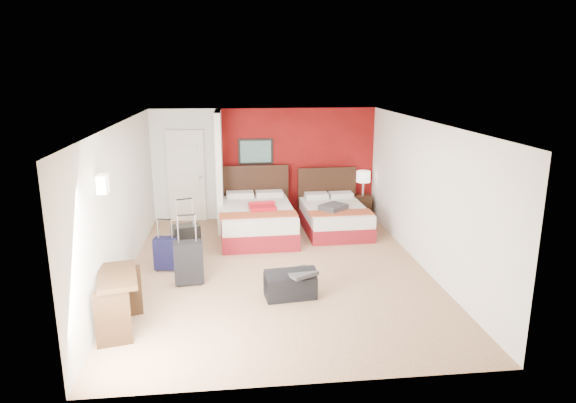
{
  "coord_description": "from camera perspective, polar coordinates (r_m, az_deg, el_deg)",
  "views": [
    {
      "loc": [
        -0.73,
        -8.01,
        3.3
      ],
      "look_at": [
        0.26,
        0.8,
        1.0
      ],
      "focal_mm": 31.56,
      "sensor_mm": 36.0,
      "label": 1
    }
  ],
  "objects": [
    {
      "name": "bed_right",
      "position": [
        10.72,
        5.29,
        -1.94
      ],
      "size": [
        1.31,
        1.84,
        0.54
      ],
      "primitive_type": "cube",
      "rotation": [
        0.0,
        0.0,
        0.03
      ],
      "color": "white",
      "rests_on": "ground"
    },
    {
      "name": "nightstand",
      "position": [
        11.75,
        8.36,
        -0.57
      ],
      "size": [
        0.43,
        0.43,
        0.54
      ],
      "primitive_type": "cube",
      "rotation": [
        0.0,
        0.0,
        -0.12
      ],
      "color": "black",
      "rests_on": "ground"
    },
    {
      "name": "suitcase_charcoal",
      "position": [
        8.22,
        -11.13,
        -6.92
      ],
      "size": [
        0.48,
        0.33,
        0.67
      ],
      "primitive_type": "cube",
      "rotation": [
        0.0,
        0.0,
        0.11
      ],
      "color": "black",
      "rests_on": "ground"
    },
    {
      "name": "jacket_draped",
      "position": [
        7.55,
        1.44,
        -8.01
      ],
      "size": [
        0.54,
        0.52,
        0.06
      ],
      "primitive_type": "cube",
      "rotation": [
        0.0,
        0.0,
        0.53
      ],
      "color": "#37383C",
      "rests_on": "duffel_bag"
    },
    {
      "name": "suitcase_black",
      "position": [
        8.99,
        -11.37,
        -4.94
      ],
      "size": [
        0.53,
        0.42,
        0.69
      ],
      "primitive_type": "cube",
      "rotation": [
        0.0,
        0.0,
        0.33
      ],
      "color": "black",
      "rests_on": "ground"
    },
    {
      "name": "duffel_bag",
      "position": [
        7.66,
        0.25,
        -9.42
      ],
      "size": [
        0.79,
        0.48,
        0.38
      ],
      "primitive_type": "cube",
      "rotation": [
        0.0,
        0.0,
        0.11
      ],
      "color": "black",
      "rests_on": "ground"
    },
    {
      "name": "ground",
      "position": [
        8.7,
        -1.12,
        -7.76
      ],
      "size": [
        6.5,
        6.5,
        0.0
      ],
      "primitive_type": "plane",
      "color": "tan",
      "rests_on": "ground"
    },
    {
      "name": "partition_wall",
      "position": [
        10.82,
        -7.73,
        3.49
      ],
      "size": [
        0.12,
        1.2,
        2.5
      ],
      "primitive_type": "cube",
      "color": "silver",
      "rests_on": "ground"
    },
    {
      "name": "red_suitcase_open",
      "position": [
        10.16,
        -2.96,
        -0.48
      ],
      "size": [
        0.59,
        0.76,
        0.09
      ],
      "primitive_type": "cube",
      "rotation": [
        0.0,
        0.0,
        0.11
      ],
      "color": "#AE0E1A",
      "rests_on": "bed_left"
    },
    {
      "name": "table_lamp",
      "position": [
        11.62,
        8.46,
        2.04
      ],
      "size": [
        0.39,
        0.39,
        0.56
      ],
      "primitive_type": "cylinder",
      "rotation": [
        0.0,
        0.0,
        -0.27
      ],
      "color": "white",
      "rests_on": "nightstand"
    },
    {
      "name": "desk",
      "position": [
        7.02,
        -18.45,
        -10.73
      ],
      "size": [
        0.66,
        1.02,
        0.79
      ],
      "primitive_type": "cube",
      "rotation": [
        0.0,
        0.0,
        0.21
      ],
      "color": "black",
      "rests_on": "ground"
    },
    {
      "name": "bed_left",
      "position": [
        10.35,
        -3.52,
        -2.27
      ],
      "size": [
        1.52,
        2.13,
        0.63
      ],
      "primitive_type": "cube",
      "rotation": [
        0.0,
        0.0,
        0.03
      ],
      "color": "white",
      "rests_on": "ground"
    },
    {
      "name": "suitcase_navy",
      "position": [
        8.88,
        -13.54,
        -5.85
      ],
      "size": [
        0.42,
        0.29,
        0.54
      ],
      "primitive_type": "cube",
      "rotation": [
        0.0,
        0.0,
        -0.13
      ],
      "color": "black",
      "rests_on": "ground"
    },
    {
      "name": "entry_door",
      "position": [
        11.49,
        -11.38,
        2.83
      ],
      "size": [
        0.82,
        0.06,
        2.05
      ],
      "primitive_type": "cube",
      "color": "silver",
      "rests_on": "ground"
    },
    {
      "name": "jacket_bundle",
      "position": [
        10.33,
        5.12,
        -0.66
      ],
      "size": [
        0.64,
        0.63,
        0.12
      ],
      "primitive_type": "cube",
      "rotation": [
        0.0,
        0.0,
        0.7
      ],
      "color": "#3D3E43",
      "rests_on": "bed_right"
    },
    {
      "name": "red_accent_panel",
      "position": [
        11.53,
        1.09,
        4.29
      ],
      "size": [
        3.5,
        0.04,
        2.5
      ],
      "primitive_type": "cube",
      "color": "maroon",
      "rests_on": "ground"
    },
    {
      "name": "room_walls",
      "position": [
        9.68,
        -10.25,
        2.11
      ],
      "size": [
        5.02,
        6.52,
        2.5
      ],
      "color": "white",
      "rests_on": "ground"
    }
  ]
}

